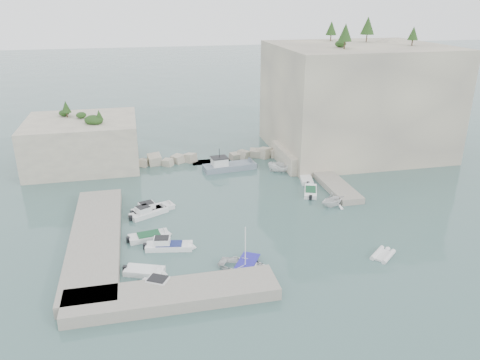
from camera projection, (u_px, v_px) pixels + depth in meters
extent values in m
plane|color=#426461|center=(252.00, 223.00, 53.12)|extent=(400.00, 400.00, 0.00)
cube|color=beige|center=(355.00, 99.00, 75.56)|extent=(26.00, 22.00, 17.00)
cube|color=beige|center=(305.00, 156.00, 71.65)|extent=(8.00, 10.00, 2.50)
cube|color=beige|center=(83.00, 142.00, 70.41)|extent=(16.00, 14.00, 7.00)
cube|color=#9E9689|center=(95.00, 239.00, 48.53)|extent=(5.00, 24.00, 1.10)
cube|color=#9E9689|center=(173.00, 295.00, 39.53)|extent=(18.00, 4.00, 1.10)
cube|color=#9E9689|center=(328.00, 179.00, 64.81)|extent=(3.00, 16.00, 0.80)
cube|color=beige|center=(211.00, 157.00, 72.61)|extent=(28.00, 3.00, 1.40)
imported|color=white|center=(245.00, 270.00, 44.17)|extent=(6.24, 5.73, 1.06)
imported|color=white|center=(333.00, 205.00, 57.66)|extent=(4.42, 4.11, 1.90)
imported|color=white|center=(283.00, 171.00, 68.80)|extent=(4.72, 2.66, 1.72)
cylinder|color=white|center=(245.00, 245.00, 43.21)|extent=(0.10, 0.10, 4.20)
cone|color=#1E4219|center=(345.00, 32.00, 66.03)|extent=(1.96, 1.96, 2.45)
cone|color=#1E4219|center=(368.00, 25.00, 75.71)|extent=(2.24, 2.24, 2.80)
cone|color=#1E4219|center=(413.00, 33.00, 70.47)|extent=(1.57, 1.57, 1.96)
cone|color=#1E4219|center=(331.00, 28.00, 77.60)|extent=(1.79, 1.79, 2.24)
cone|color=#1E4219|center=(66.00, 107.00, 69.92)|extent=(1.40, 1.40, 1.75)
cone|color=#1E4219|center=(99.00, 115.00, 66.53)|extent=(1.12, 1.12, 1.40)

